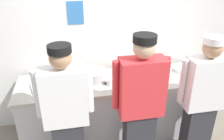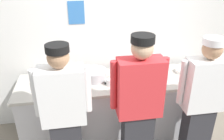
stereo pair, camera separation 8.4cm
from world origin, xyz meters
name	(u,v)px [view 2 (the right image)]	position (x,y,z in m)	size (l,w,h in m)	color
wall_back	(112,37)	(0.00, 0.90, 1.35)	(4.29, 0.11, 2.70)	silver
prep_counter	(118,107)	(0.00, 0.40, 0.45)	(2.74, 0.75, 0.90)	silver
chef_near_left	(64,113)	(-0.72, -0.26, 0.90)	(0.61, 0.24, 1.68)	#2D2D33
chef_center	(139,106)	(0.09, -0.31, 0.94)	(0.63, 0.24, 1.75)	#2D2D33
chef_far_right	(202,101)	(0.87, -0.27, 0.89)	(0.60, 0.24, 1.67)	#2D2D33
plate_stack_front	(182,71)	(0.96, 0.47, 0.92)	(0.20, 0.20, 0.05)	white
plate_stack_rear	(143,70)	(0.39, 0.56, 0.94)	(0.23, 0.23, 0.08)	white
mixing_bowl_steel	(94,75)	(-0.32, 0.47, 0.96)	(0.35, 0.35, 0.13)	#B7BABF
sheet_tray	(52,84)	(-0.89, 0.40, 0.91)	(0.53, 0.29, 0.02)	#B7BABF
squeeze_bottle_primary	(117,74)	(-0.02, 0.39, 0.98)	(0.06, 0.06, 0.19)	orange
ramekin_red_sauce	(128,72)	(0.17, 0.56, 0.92)	(0.09, 0.09, 0.04)	white
ramekin_green_sauce	(201,78)	(1.11, 0.21, 0.92)	(0.10, 0.10, 0.04)	white
ramekin_orange_sauce	(137,84)	(0.21, 0.21, 0.92)	(0.11, 0.11, 0.04)	white
ramekin_yellow_sauce	(155,77)	(0.51, 0.36, 0.92)	(0.08, 0.08, 0.04)	white
deli_cup	(110,82)	(-0.14, 0.27, 0.94)	(0.09, 0.09, 0.09)	white
chefs_knife	(113,83)	(-0.09, 0.31, 0.90)	(0.28, 0.03, 0.02)	#B7BABF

